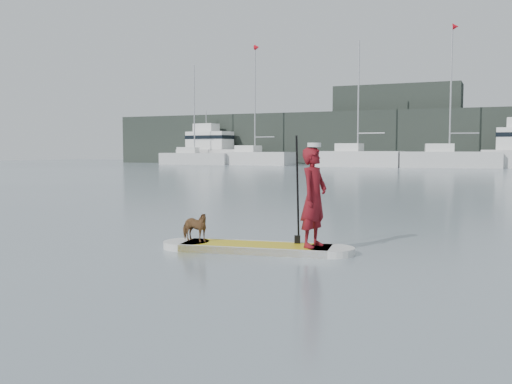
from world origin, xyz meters
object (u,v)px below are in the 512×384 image
at_px(sailboat_c, 357,158).
at_px(motor_yacht_b, 213,149).
at_px(dog, 194,227).
at_px(paddler, 314,197).
at_px(sailboat_a, 194,158).
at_px(paddleboard, 256,248).
at_px(sailboat_d, 448,158).
at_px(sailboat_b, 254,157).

xyz_separation_m(sailboat_c, motor_yacht_b, (-18.49, 4.54, 0.87)).
bearing_deg(sailboat_c, dog, -76.61).
relative_size(paddler, sailboat_a, 0.14).
bearing_deg(paddleboard, sailboat_d, 82.54).
bearing_deg(paddler, sailboat_c, 22.27).
distance_m(paddler, sailboat_c, 48.41).
relative_size(sailboat_a, sailboat_c, 0.91).
distance_m(dog, sailboat_a, 55.81).
height_order(dog, sailboat_d, sailboat_d).
relative_size(paddleboard, sailboat_c, 0.26).
bearing_deg(dog, paddler, -71.12).
height_order(paddleboard, sailboat_d, sailboat_d).
bearing_deg(sailboat_a, sailboat_d, -11.54).
relative_size(paddleboard, sailboat_b, 0.25).
height_order(sailboat_b, sailboat_d, sailboat_d).
distance_m(sailboat_a, sailboat_b, 7.12).
relative_size(sailboat_a, motor_yacht_b, 1.13).
relative_size(sailboat_b, sailboat_c, 1.06).
distance_m(paddleboard, sailboat_d, 47.93).
bearing_deg(motor_yacht_b, sailboat_a, -92.39).
bearing_deg(sailboat_a, paddler, -69.04).
xyz_separation_m(sailboat_a, motor_yacht_b, (0.60, 3.57, 1.00)).
bearing_deg(sailboat_d, motor_yacht_b, 162.00).
bearing_deg(paddler, sailboat_d, 12.00).
bearing_deg(sailboat_d, paddleboard, -98.43).
relative_size(sailboat_c, sailboat_d, 0.93).
xyz_separation_m(sailboat_a, sailboat_d, (27.71, -0.45, 0.17)).
height_order(sailboat_c, sailboat_d, sailboat_d).
xyz_separation_m(paddler, sailboat_a, (-29.61, 48.22, -0.15)).
bearing_deg(motor_yacht_b, paddleboard, -54.44).
height_order(paddleboard, paddler, paddler).
relative_size(sailboat_b, sailboat_d, 0.98).
distance_m(sailboat_b, motor_yacht_b, 6.92).
height_order(dog, sailboat_b, sailboat_b).
height_order(paddler, dog, paddler).
relative_size(sailboat_d, motor_yacht_b, 1.34).
bearing_deg(motor_yacht_b, sailboat_b, -13.45).
xyz_separation_m(paddleboard, motor_yacht_b, (-28.05, 51.94, 1.73)).
distance_m(paddleboard, dog, 1.15).
bearing_deg(paddler, sailboat_b, 34.30).
height_order(paddleboard, sailboat_c, sailboat_c).
relative_size(paddleboard, sailboat_a, 0.29).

